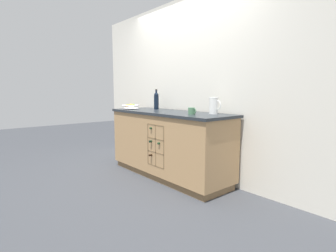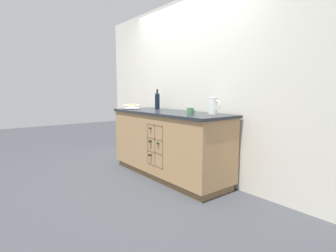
{
  "view_description": "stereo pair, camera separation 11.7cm",
  "coord_description": "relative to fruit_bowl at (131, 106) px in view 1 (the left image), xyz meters",
  "views": [
    {
      "loc": [
        2.8,
        -2.35,
        1.21
      ],
      "look_at": [
        0.0,
        0.0,
        0.73
      ],
      "focal_mm": 28.0,
      "sensor_mm": 36.0,
      "label": 1
    },
    {
      "loc": [
        2.87,
        -2.26,
        1.21
      ],
      "look_at": [
        0.0,
        0.0,
        0.73
      ],
      "focal_mm": 28.0,
      "sensor_mm": 36.0,
      "label": 2
    }
  ],
  "objects": [
    {
      "name": "ground_plane",
      "position": [
        0.77,
        0.13,
        -0.97
      ],
      "size": [
        14.0,
        14.0,
        0.0
      ],
      "primitive_type": "plane",
      "color": "#383A3F"
    },
    {
      "name": "back_wall",
      "position": [
        0.77,
        0.51,
        0.3
      ],
      "size": [
        4.4,
        0.06,
        2.55
      ],
      "primitive_type": "cube",
      "color": "silver",
      "rests_on": "ground_plane"
    },
    {
      "name": "kitchen_island",
      "position": [
        0.77,
        0.13,
        -0.5
      ],
      "size": [
        2.01,
        0.68,
        0.93
      ],
      "color": "brown",
      "rests_on": "ground_plane"
    },
    {
      "name": "fruit_bowl",
      "position": [
        0.0,
        0.0,
        0.0
      ],
      "size": [
        0.28,
        0.28,
        0.08
      ],
      "color": "silver",
      "rests_on": "kitchen_island"
    },
    {
      "name": "white_pitcher",
      "position": [
        1.45,
        0.3,
        0.07
      ],
      "size": [
        0.17,
        0.11,
        0.21
      ],
      "color": "white",
      "rests_on": "kitchen_island"
    },
    {
      "name": "ceramic_mug",
      "position": [
        1.31,
        0.06,
        -0.0
      ],
      "size": [
        0.12,
        0.09,
        0.08
      ],
      "color": "#4C7A56",
      "rests_on": "kitchen_island"
    },
    {
      "name": "standing_wine_bottle",
      "position": [
        0.3,
        0.29,
        0.1
      ],
      "size": [
        0.08,
        0.08,
        0.31
      ],
      "color": "black",
      "rests_on": "kitchen_island"
    }
  ]
}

